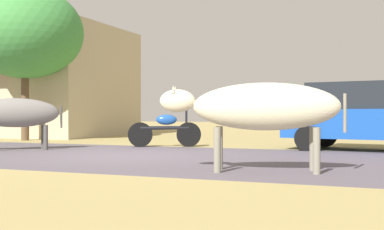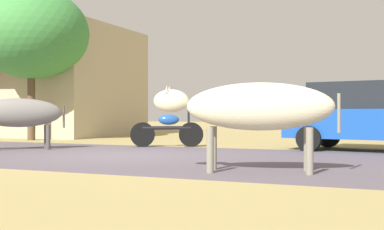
{
  "view_description": "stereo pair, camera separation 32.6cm",
  "coord_description": "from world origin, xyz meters",
  "px_view_note": "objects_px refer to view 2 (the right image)",
  "views": [
    {
      "loc": [
        5.31,
        -9.26,
        0.9
      ],
      "look_at": [
        1.21,
        1.18,
        0.86
      ],
      "focal_mm": 46.42,
      "sensor_mm": 36.0,
      "label": 1
    },
    {
      "loc": [
        5.61,
        -9.14,
        0.9
      ],
      "look_at": [
        1.21,
        1.18,
        0.86
      ],
      "focal_mm": 46.42,
      "sensor_mm": 36.0,
      "label": 2
    }
  ],
  "objects_px": {
    "parked_motorcycle": "(168,129)",
    "cow_near_brown": "(16,113)",
    "roadside_tree": "(31,33)",
    "parked_hatchback_car": "(368,116)",
    "cow_far_dark": "(255,107)"
  },
  "relations": [
    {
      "from": "parked_hatchback_car",
      "to": "roadside_tree",
      "type": "bearing_deg",
      "value": 176.34
    },
    {
      "from": "roadside_tree",
      "to": "cow_near_brown",
      "type": "relative_size",
      "value": 2.38
    },
    {
      "from": "parked_hatchback_car",
      "to": "cow_near_brown",
      "type": "bearing_deg",
      "value": -159.27
    },
    {
      "from": "parked_hatchback_car",
      "to": "cow_far_dark",
      "type": "bearing_deg",
      "value": -104.4
    },
    {
      "from": "cow_near_brown",
      "to": "cow_far_dark",
      "type": "height_order",
      "value": "cow_far_dark"
    },
    {
      "from": "roadside_tree",
      "to": "cow_far_dark",
      "type": "distance_m",
      "value": 11.39
    },
    {
      "from": "cow_near_brown",
      "to": "parked_hatchback_car",
      "type": "bearing_deg",
      "value": 20.73
    },
    {
      "from": "parked_motorcycle",
      "to": "cow_far_dark",
      "type": "relative_size",
      "value": 0.64
    },
    {
      "from": "roadside_tree",
      "to": "parked_motorcycle",
      "type": "xyz_separation_m",
      "value": [
        5.7,
        -1.24,
        -3.11
      ]
    },
    {
      "from": "parked_motorcycle",
      "to": "cow_near_brown",
      "type": "xyz_separation_m",
      "value": [
        -2.95,
        -2.47,
        0.42
      ]
    },
    {
      "from": "roadside_tree",
      "to": "cow_near_brown",
      "type": "bearing_deg",
      "value": -53.38
    },
    {
      "from": "roadside_tree",
      "to": "parked_hatchback_car",
      "type": "relative_size",
      "value": 1.24
    },
    {
      "from": "parked_motorcycle",
      "to": "cow_near_brown",
      "type": "bearing_deg",
      "value": -140.0
    },
    {
      "from": "roadside_tree",
      "to": "parked_hatchback_car",
      "type": "xyz_separation_m",
      "value": [
        10.75,
        -0.69,
        -2.75
      ]
    },
    {
      "from": "parked_hatchback_car",
      "to": "cow_near_brown",
      "type": "xyz_separation_m",
      "value": [
        -7.99,
        -3.03,
        0.06
      ]
    }
  ]
}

